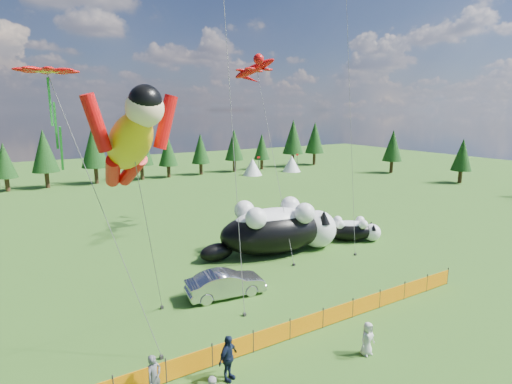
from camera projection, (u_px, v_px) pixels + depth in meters
ground at (273, 308)px, 21.89m from camera, size 160.00×160.00×0.00m
safety_fence at (307, 324)px, 19.27m from camera, size 22.06×0.06×1.10m
tree_line at (107, 156)px, 58.98m from camera, size 90.00×4.00×8.00m
festival_tents at (190, 172)px, 60.80m from camera, size 50.00×3.20×2.80m
cat_large at (279, 228)px, 30.13m from camera, size 10.99×5.11×3.98m
cat_small at (352, 230)px, 33.03m from camera, size 4.79×3.76×1.94m
car at (226, 284)px, 23.18m from camera, size 4.76×2.13×1.52m
spectator_a at (154, 377)px, 14.86m from camera, size 0.77×0.68×1.76m
spectator_c at (228, 358)px, 15.87m from camera, size 1.27×1.04×1.93m
spectator_e at (367, 339)px, 17.57m from camera, size 0.76×0.51×1.53m
superhero_kite at (129, 143)px, 14.55m from camera, size 4.77×7.58×12.43m
gecko_kite at (254, 69)px, 34.21m from camera, size 5.44×12.77×17.09m
flower_kite at (48, 75)px, 15.88m from camera, size 4.68×4.48×12.78m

